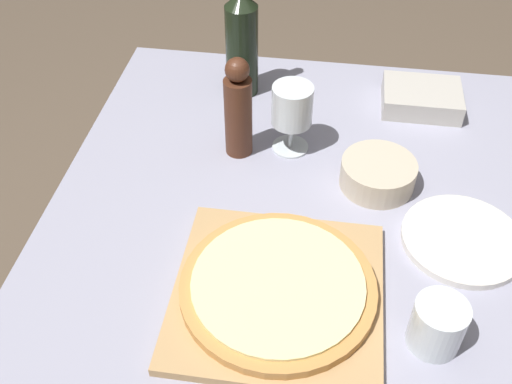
{
  "coord_description": "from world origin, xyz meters",
  "views": [
    {
      "loc": [
        0.03,
        -0.72,
        1.57
      ],
      "look_at": [
        -0.09,
        0.07,
        0.81
      ],
      "focal_mm": 42.0,
      "sensor_mm": 36.0,
      "label": 1
    }
  ],
  "objects_px": {
    "pizza": "(278,286)",
    "wine_glass": "(292,107)",
    "wine_bottle": "(242,42)",
    "pepper_mill": "(238,110)",
    "small_bowl": "(378,174)"
  },
  "relations": [
    {
      "from": "wine_glass",
      "to": "small_bowl",
      "type": "bearing_deg",
      "value": -26.12
    },
    {
      "from": "wine_bottle",
      "to": "small_bowl",
      "type": "xyz_separation_m",
      "value": [
        0.32,
        -0.29,
        -0.1
      ]
    },
    {
      "from": "pizza",
      "to": "wine_bottle",
      "type": "distance_m",
      "value": 0.62
    },
    {
      "from": "pepper_mill",
      "to": "small_bowl",
      "type": "distance_m",
      "value": 0.31
    },
    {
      "from": "pizza",
      "to": "wine_glass",
      "type": "xyz_separation_m",
      "value": [
        -0.02,
        0.39,
        0.08
      ]
    },
    {
      "from": "pizza",
      "to": "pepper_mill",
      "type": "bearing_deg",
      "value": 109.03
    },
    {
      "from": "pizza",
      "to": "small_bowl",
      "type": "bearing_deg",
      "value": 61.96
    },
    {
      "from": "small_bowl",
      "to": "wine_glass",
      "type": "bearing_deg",
      "value": 153.88
    },
    {
      "from": "wine_glass",
      "to": "small_bowl",
      "type": "distance_m",
      "value": 0.22
    },
    {
      "from": "wine_bottle",
      "to": "wine_glass",
      "type": "relative_size",
      "value": 2.07
    },
    {
      "from": "pizza",
      "to": "wine_bottle",
      "type": "relative_size",
      "value": 1.03
    },
    {
      "from": "pizza",
      "to": "small_bowl",
      "type": "distance_m",
      "value": 0.35
    },
    {
      "from": "wine_glass",
      "to": "small_bowl",
      "type": "relative_size",
      "value": 1.03
    },
    {
      "from": "pizza",
      "to": "small_bowl",
      "type": "xyz_separation_m",
      "value": [
        0.16,
        0.3,
        -0.0
      ]
    },
    {
      "from": "wine_glass",
      "to": "small_bowl",
      "type": "xyz_separation_m",
      "value": [
        0.18,
        -0.09,
        -0.08
      ]
    }
  ]
}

